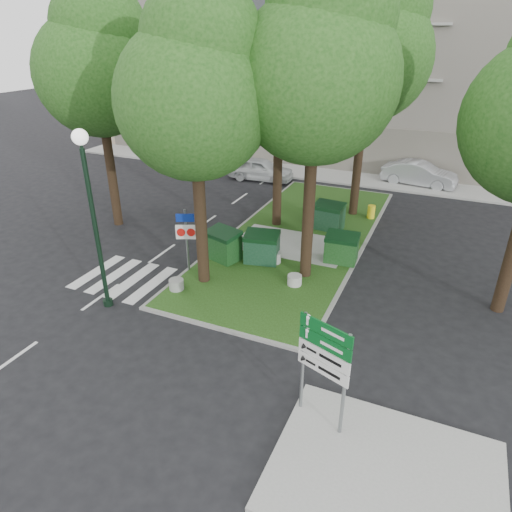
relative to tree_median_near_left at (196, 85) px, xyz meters
The scene contains 25 objects.
ground 7.88m from the tree_median_near_left, 61.12° to the right, with size 120.00×120.00×0.00m, color black.
median_island 9.27m from the tree_median_near_left, 70.64° to the left, with size 6.00×16.00×0.12m, color #203F12.
median_kerb 9.28m from the tree_median_near_left, 70.64° to the left, with size 6.30×16.30×0.10m, color gray.
sidewalk_corner 12.33m from the tree_median_near_left, 37.45° to the right, with size 5.00×4.00×0.12m, color #999993.
building_sidewalk 17.57m from the tree_median_near_left, 84.94° to the left, with size 42.00×3.00×0.12m, color #999993.
zebra_crossing 7.75m from the tree_median_near_left, 155.64° to the right, with size 5.00×3.00×0.01m, color silver.
apartment_building 23.49m from the tree_median_near_left, 86.55° to the left, with size 41.00×12.00×16.00m, color tan.
tree_median_near_left is the anchor object (origin of this frame).
tree_median_near_right 4.09m from the tree_median_near_left, 29.74° to the left, with size 5.60×5.60×11.46m.
tree_median_mid 6.53m from the tree_median_near_left, 85.60° to the left, with size 4.80×4.80×9.99m.
tree_median_far 10.24m from the tree_median_near_left, 68.72° to the left, with size 5.80×5.80×11.93m.
tree_street_left 7.83m from the tree_median_near_left, 153.43° to the left, with size 5.40×5.40×11.00m.
dumpster_a 6.83m from the tree_median_near_left, 97.46° to the left, with size 1.68×1.40×1.34m.
dumpster_b 7.09m from the tree_median_near_left, 60.00° to the left, with size 1.59×1.26×1.33m.
dumpster_c 9.97m from the tree_median_near_left, 66.88° to the left, with size 1.52×1.14×1.33m.
dumpster_d 8.74m from the tree_median_near_left, 39.81° to the left, with size 1.42×1.04×1.26m.
bollard_left 7.12m from the tree_median_near_left, 122.10° to the right, with size 0.55×0.55×0.40m, color gray.
bollard_right 7.80m from the tree_median_near_left, 17.30° to the left, with size 0.55×0.55×0.39m, color #B0AFAA.
bollard_mid 7.61m from the tree_median_near_left, 53.01° to the left, with size 0.64×0.64×0.46m, color #A2A39D.
litter_bin 12.33m from the tree_median_near_left, 63.25° to the left, with size 0.39×0.39×0.68m, color yellow.
street_lamp 5.08m from the tree_median_near_left, 130.35° to the right, with size 0.50×0.50×6.27m.
traffic_sign_pole 5.69m from the tree_median_near_left, 157.94° to the left, with size 0.77×0.37×2.73m.
directional_sign 9.55m from the tree_median_near_left, 39.89° to the right, with size 1.38×0.54×2.91m.
car_white 15.25m from the tree_median_near_left, 104.39° to the left, with size 1.73×4.29×1.46m, color silver.
car_silver 18.64m from the tree_median_near_left, 69.15° to the left, with size 1.59×4.56×1.50m, color #AAADB2.
Camera 1 is at (6.65, -10.96, 8.96)m, focal length 32.00 mm.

